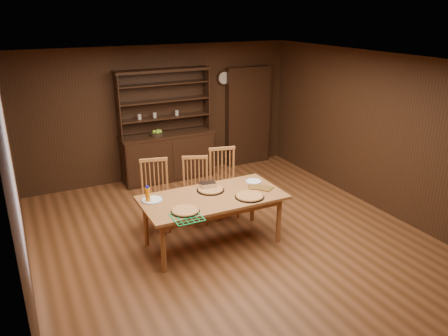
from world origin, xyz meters
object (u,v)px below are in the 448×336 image
chair_center (196,187)px  chair_right (224,180)px  dining_table (213,201)px  chair_left (156,192)px  china_hutch (167,150)px  juice_bottle (148,194)px

chair_center → chair_right: size_ratio=0.94×
dining_table → chair_left: chair_left is taller
chair_left → chair_center: 0.65m
china_hutch → juice_bottle: (-1.16, -2.52, 0.26)m
juice_bottle → dining_table: bearing=-14.9°
chair_right → china_hutch: bearing=110.6°
chair_center → juice_bottle: chair_center is taller
chair_left → chair_right: chair_right is taller
chair_left → chair_center: size_ratio=1.04×
dining_table → chair_center: (0.09, 0.83, -0.12)m
china_hutch → chair_center: 1.93m
chair_center → juice_bottle: (-0.96, -0.60, 0.30)m
chair_center → juice_bottle: size_ratio=4.58×
chair_left → chair_center: bearing=8.5°
chair_left → juice_bottle: chair_left is taller
china_hutch → juice_bottle: bearing=-114.8°
chair_left → juice_bottle: bearing=-102.8°
chair_center → juice_bottle: 1.17m
china_hutch → chair_right: size_ratio=1.93×
chair_right → chair_left: bearing=-170.1°
dining_table → chair_right: size_ratio=1.78×
chair_center → china_hutch: bearing=105.7°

